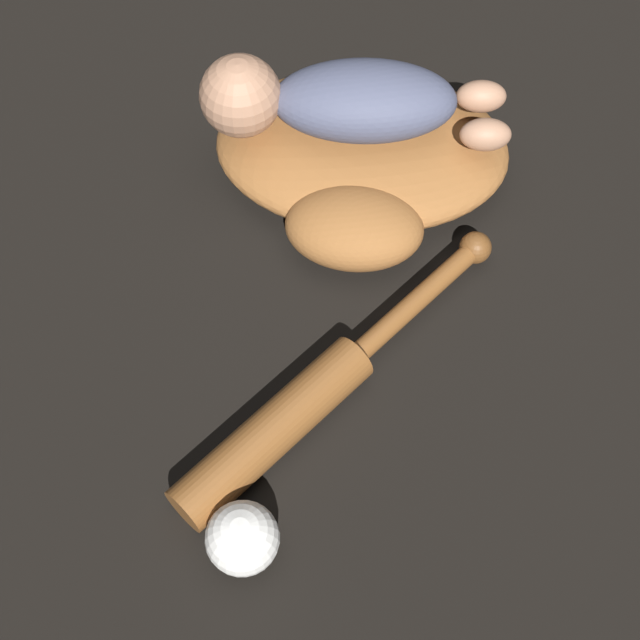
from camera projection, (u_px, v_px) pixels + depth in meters
The scene contains 5 objects.
ground_plane at pixel (378, 143), 1.21m from camera, with size 6.00×6.00×0.00m, color black.
baseball_glove at pixel (361, 160), 1.14m from camera, with size 0.43×0.38×0.08m.
baby_figure at pixel (336, 100), 1.08m from camera, with size 0.38×0.15×0.10m.
baseball_bat at pixel (308, 399), 0.98m from camera, with size 0.41×0.33×0.06m.
baseball at pixel (242, 538), 0.89m from camera, with size 0.08×0.08×0.08m.
Camera 1 is at (0.19, 0.80, 0.92)m, focal length 50.00 mm.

